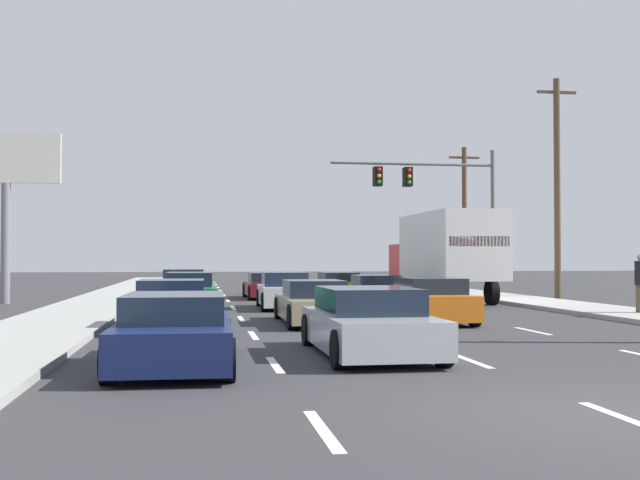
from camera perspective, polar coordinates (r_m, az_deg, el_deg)
ground_plane at (r=33.67m, az=-0.97°, el=-4.37°), size 140.00×140.00×0.00m
sidewalk_right at (r=31.20m, az=15.80°, el=-4.42°), size 2.83×80.00×0.14m
sidewalk_left at (r=28.58m, az=-16.42°, el=-4.71°), size 2.83×80.00×0.14m
lane_markings at (r=30.90m, az=-0.25°, el=-4.63°), size 6.94×57.00×0.01m
car_gray at (r=33.28m, az=-9.89°, el=-3.34°), size 2.04×4.40×1.32m
car_green at (r=26.83m, az=-9.49°, el=-3.82°), size 1.89×4.65×1.30m
car_blue at (r=20.05m, az=-10.76°, el=-4.75°), size 1.93×4.49×1.24m
car_navy at (r=13.08m, az=-10.55°, el=-6.64°), size 1.98×4.66×1.19m
car_maroon at (r=34.66m, az=-3.90°, el=-3.40°), size 1.94×4.34×1.14m
car_white at (r=27.58m, az=-2.62°, el=-3.82°), size 1.89×4.14×1.28m
car_tan at (r=21.26m, az=-0.44°, el=-4.68°), size 1.87×4.70×1.18m
car_silver at (r=14.41m, az=3.55°, el=-6.10°), size 1.95×4.60×1.24m
car_yellow at (r=34.79m, az=1.26°, el=-3.36°), size 1.81×4.35×1.16m
car_black at (r=28.76m, az=4.07°, el=-3.81°), size 1.91×4.13×1.16m
car_orange at (r=21.79m, az=7.93°, el=-4.47°), size 1.86×4.03×1.24m
box_truck at (r=31.97m, az=9.02°, el=-0.86°), size 2.71×8.59×3.55m
traffic_signal_mast at (r=39.35m, az=7.90°, el=3.73°), size 8.42×0.69×7.25m
utility_pole_mid at (r=35.89m, az=16.93°, el=3.85°), size 1.80×0.28×9.69m
utility_pole_far at (r=45.74m, az=10.51°, el=1.76°), size 1.80×0.28×8.19m
roadside_billboard at (r=33.00m, az=-21.95°, el=4.02°), size 4.13×0.36×6.71m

